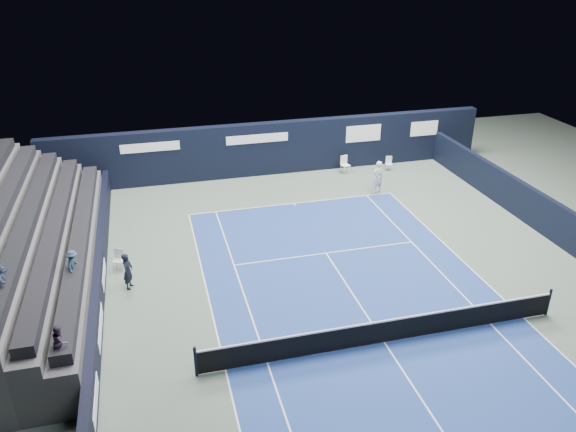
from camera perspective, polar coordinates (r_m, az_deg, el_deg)
The scene contains 12 objects.
ground at distance 21.42m, azimuth 7.61°, elevation -9.40°, with size 48.00×48.00×0.00m, color #546359.
court_surface at distance 19.96m, azimuth 9.76°, elevation -12.55°, with size 10.97×23.77×0.01m, color navy.
enclosure_wall_right at distance 29.00m, azimuth 24.32°, elevation 0.29°, with size 0.30×22.00×1.80m, color black.
folding_chair_back_a at distance 33.69m, azimuth 5.75°, elevation 5.56°, with size 0.54×0.57×1.04m.
folding_chair_back_b at distance 34.49m, azimuth 10.21°, elevation 5.40°, with size 0.46×0.45×0.85m.
line_judge_chair at distance 24.52m, azimuth -16.83°, elevation -4.07°, with size 0.50×0.50×0.90m.
line_judge at distance 22.95m, azimuth -15.96°, elevation -5.39°, with size 0.56×0.36×1.52m, color black.
court_markings at distance 19.95m, azimuth 9.77°, elevation -12.53°, with size 11.03×23.83×0.00m.
tennis_net at distance 19.65m, azimuth 9.87°, elevation -11.39°, with size 12.90×0.10×1.10m.
back_sponsor_wall at distance 33.16m, azimuth -1.50°, elevation 6.93°, with size 26.00×0.63×3.10m.
side_barrier_left at distance 23.31m, azimuth -18.60°, elevation -5.74°, with size 0.33×22.00×1.20m.
tennis_player at distance 30.94m, azimuth 9.09°, elevation 3.93°, with size 0.77×0.93×1.83m.
Camera 1 is at (-7.09, -14.07, 12.25)m, focal length 35.00 mm.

